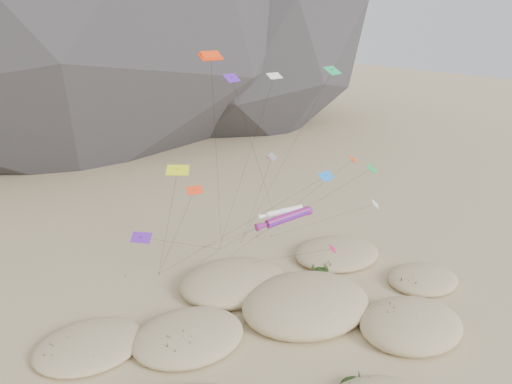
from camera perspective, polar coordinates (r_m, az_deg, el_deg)
ground at (r=56.14m, az=6.66°, el=-16.51°), size 500.00×500.00×0.00m
dunes at (r=57.49m, az=3.07°, el=-14.59°), size 50.88×37.09×4.08m
dune_grass at (r=58.14m, az=3.43°, el=-14.02°), size 43.32×26.98×1.54m
kite_stakes at (r=74.75m, az=-3.68°, el=-6.60°), size 26.48×6.41×0.30m
rainbow_tube_kite at (r=59.32m, az=3.47°, el=-2.95°), size 7.97×18.11×11.20m
white_tube_kite at (r=59.73m, az=2.96°, el=-2.26°), size 7.27×13.75×11.40m
orange_parafoil at (r=52.09m, az=-5.17°, el=14.78°), size 10.07×14.85×29.62m
multi_parafoil at (r=63.28m, az=1.77°, el=3.85°), size 4.15×12.64×16.52m
delta_kites at (r=58.84m, az=3.73°, el=3.72°), size 34.39×20.88×27.31m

